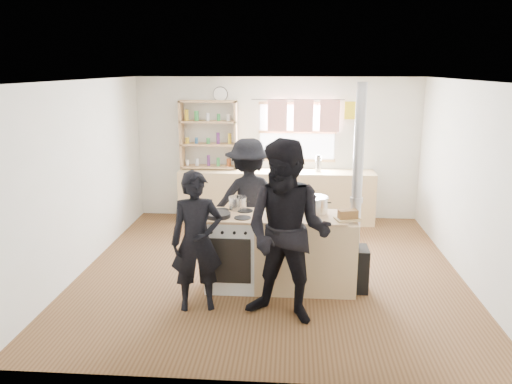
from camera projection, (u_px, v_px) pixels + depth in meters
The scene contains 14 objects.
ground at pixel (270, 269), 6.76m from camera, with size 5.00×5.00×0.01m, color brown.
back_counter at pixel (276, 196), 8.79m from camera, with size 3.40×0.55×0.90m, color #D1B27E.
shelving_unit at pixel (209, 134), 8.74m from camera, with size 1.00×0.28×1.20m.
thermos at pixel (318, 164), 8.60m from camera, with size 0.10×0.10×0.27m, color silver.
cooking_island at pixel (280, 252), 6.10m from camera, with size 1.97×0.64×0.93m.
skillet_greens at pixel (218, 215), 5.91m from camera, with size 0.39×0.39×0.05m.
roast_tray at pixel (281, 212), 5.98m from camera, with size 0.35×0.29×0.06m.
stockpot_stove at pixel (238, 203), 6.22m from camera, with size 0.23×0.23×0.18m.
stockpot_counter at pixel (315, 205), 6.05m from camera, with size 0.31×0.31×0.23m.
bread_board at pixel (348, 216), 5.79m from camera, with size 0.32×0.26×0.12m.
flue_heater at pixel (354, 240), 5.99m from camera, with size 0.35×0.35×2.50m.
person_near_left at pixel (197, 242), 5.50m from camera, with size 0.58×0.38×1.58m, color black.
person_near_right at pixel (288, 233), 5.20m from camera, with size 0.95×0.74×1.96m, color black.
person_far at pixel (248, 200), 6.94m from camera, with size 1.11×0.64×1.72m, color black.
Camera 1 is at (0.27, -6.30, 2.66)m, focal length 35.00 mm.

